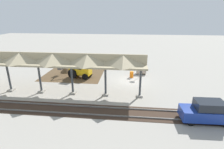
% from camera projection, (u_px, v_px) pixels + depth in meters
% --- Properties ---
extents(ground_plane, '(120.00, 120.00, 0.00)m').
position_uv_depth(ground_plane, '(130.00, 81.00, 24.75)').
color(ground_plane, '#9E998E').
extents(dirt_work_zone, '(9.01, 7.00, 0.01)m').
position_uv_depth(dirt_work_zone, '(73.00, 75.00, 27.32)').
color(dirt_work_zone, brown).
rests_on(dirt_work_zone, ground).
extents(platform_canopy, '(24.78, 3.20, 4.90)m').
position_uv_depth(platform_canopy, '(37.00, 58.00, 19.87)').
color(platform_canopy, '#9E998E').
rests_on(platform_canopy, ground).
extents(rail_tracks, '(60.00, 2.58, 0.15)m').
position_uv_depth(rail_tracks, '(130.00, 113.00, 16.64)').
color(rail_tracks, slate).
rests_on(rail_tracks, ground).
extents(stop_sign, '(0.69, 0.37, 2.44)m').
position_uv_depth(stop_sign, '(140.00, 66.00, 25.37)').
color(stop_sign, gray).
rests_on(stop_sign, ground).
extents(backhoe, '(5.44, 2.36, 2.82)m').
position_uv_depth(backhoe, '(79.00, 69.00, 25.76)').
color(backhoe, '#EAB214').
rests_on(backhoe, ground).
extents(dirt_mound, '(4.03, 4.03, 2.15)m').
position_uv_depth(dirt_mound, '(67.00, 72.00, 28.52)').
color(dirt_mound, brown).
rests_on(dirt_mound, ground).
extents(concrete_pipe, '(1.45, 1.10, 1.08)m').
position_uv_depth(concrete_pipe, '(141.00, 71.00, 27.37)').
color(concrete_pipe, '#9E9384').
rests_on(concrete_pipe, ground).
extents(distant_parked_car, '(4.25, 1.87, 1.98)m').
position_uv_depth(distant_parked_car, '(206.00, 112.00, 15.09)').
color(distant_parked_car, navy).
rests_on(distant_parked_car, ground).
extents(traffic_barrel, '(0.56, 0.56, 0.90)m').
position_uv_depth(traffic_barrel, '(132.00, 75.00, 25.97)').
color(traffic_barrel, orange).
rests_on(traffic_barrel, ground).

